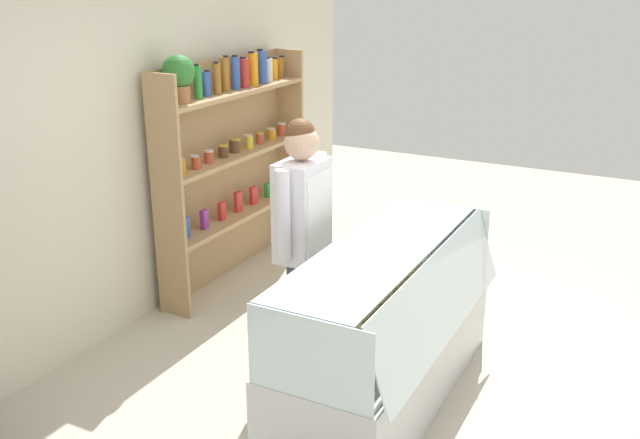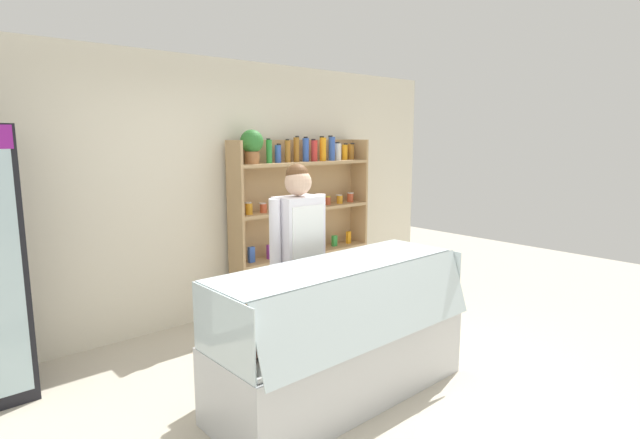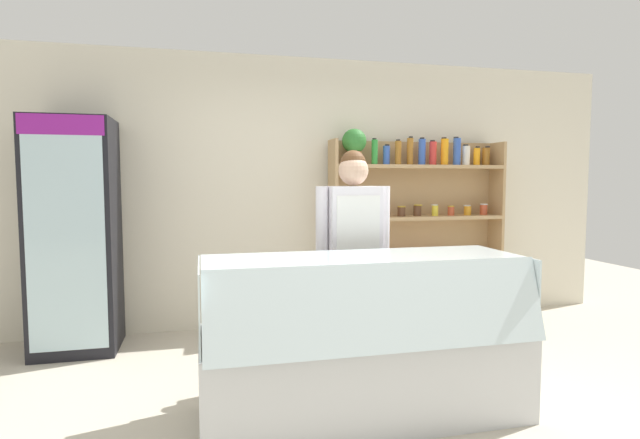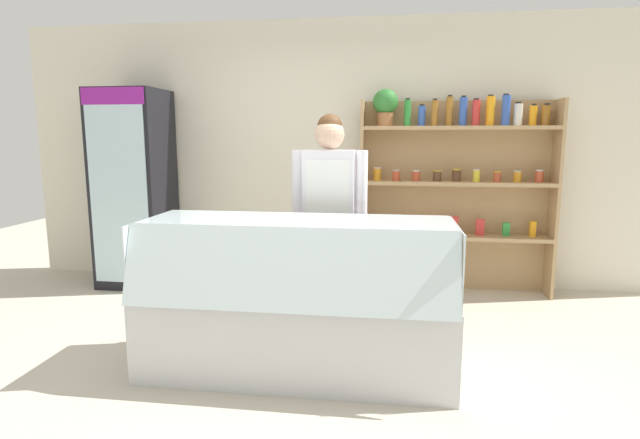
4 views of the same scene
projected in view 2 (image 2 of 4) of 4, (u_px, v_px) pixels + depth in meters
ground_plane at (345, 390)px, 3.80m from camera, size 12.00×12.00×0.00m
back_wall at (202, 192)px, 5.14m from camera, size 6.80×0.10×2.70m
shelving_unit at (298, 206)px, 5.73m from camera, size 1.85×0.29×1.98m
deli_display_case at (341, 356)px, 3.67m from camera, size 2.00×0.79×1.01m
shop_clerk at (299, 248)px, 4.12m from camera, size 0.57×0.25×1.70m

